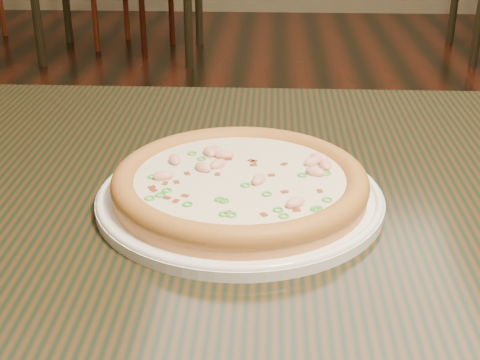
{
  "coord_description": "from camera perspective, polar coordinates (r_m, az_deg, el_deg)",
  "views": [
    {
      "loc": [
        -0.3,
        -1.13,
        1.11
      ],
      "look_at": [
        -0.34,
        -0.42,
        0.78
      ],
      "focal_mm": 50.0,
      "sensor_mm": 36.0,
      "label": 1
    }
  ],
  "objects": [
    {
      "name": "hero_table",
      "position": [
        0.89,
        7.98,
        -6.32
      ],
      "size": [
        1.2,
        0.8,
        0.75
      ],
      "color": "black",
      "rests_on": "ground"
    },
    {
      "name": "pizza",
      "position": [
        0.78,
        0.0,
        -0.18
      ],
      "size": [
        0.3,
        0.3,
        0.03
      ],
      "color": "#C78948",
      "rests_on": "plate"
    },
    {
      "name": "plate",
      "position": [
        0.79,
        -0.0,
        -1.4
      ],
      "size": [
        0.34,
        0.34,
        0.02
      ],
      "color": "white",
      "rests_on": "hero_table"
    }
  ]
}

